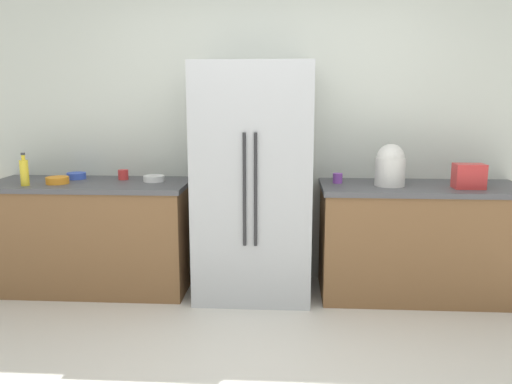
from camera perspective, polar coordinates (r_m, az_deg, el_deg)
The scene contains 13 objects.
ground_plane at distance 3.05m, azimuth 0.53°, elevation -20.49°, with size 10.51×10.51×0.00m, color beige.
kitchen_back_panel at distance 4.41m, azimuth 1.84°, elevation 9.77°, with size 5.26×0.10×3.03m, color silver.
counter_left at distance 4.47m, azimuth -17.71°, elevation -4.57°, with size 1.62×0.69×0.89m.
counter_right at distance 4.30m, azimuth 17.63°, elevation -5.16°, with size 1.57×0.69×0.89m.
refrigerator at distance 4.04m, azimuth -0.28°, elevation 1.14°, with size 0.90×0.74×1.83m.
toaster at distance 4.18m, azimuth 22.52°, elevation 1.63°, with size 0.22×0.15×0.19m, color red.
rice_cooker at distance 4.10m, azimuth 14.65°, elevation 2.87°, with size 0.23×0.23×0.33m.
bottle_a at distance 4.36m, azimuth -24.28°, elevation 2.03°, with size 0.07×0.07×0.26m.
cup_a at distance 4.16m, azimuth 9.03°, elevation 1.52°, with size 0.08×0.08×0.08m, color purple.
cup_b at distance 4.42m, azimuth -14.49°, elevation 1.87°, with size 0.08×0.08×0.08m, color red.
bowl_a at distance 4.58m, azimuth -19.27°, elevation 1.71°, with size 0.16×0.16×0.05m, color blue.
bowl_b at distance 4.27m, azimuth -11.23°, elevation 1.48°, with size 0.17×0.17×0.05m, color white.
bowl_c at distance 4.38m, azimuth -21.14°, elevation 1.22°, with size 0.18×0.18×0.05m, color orange.
Camera 1 is at (0.14, -2.61, 1.57)m, focal length 36.11 mm.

